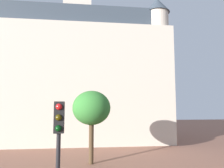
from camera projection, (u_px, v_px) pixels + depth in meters
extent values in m
cube|color=beige|center=(77.00, 88.00, 31.89)|extent=(23.80, 15.36, 14.42)
cube|color=#38424C|center=(78.00, 33.00, 32.78)|extent=(21.90, 14.13, 2.40)
cube|color=beige|center=(77.00, 36.00, 32.71)|extent=(4.07, 4.07, 30.31)
cylinder|color=beige|center=(159.00, 76.00, 27.14)|extent=(2.80, 2.80, 16.63)
cone|color=#38424C|center=(157.00, 6.00, 28.13)|extent=(3.20, 3.20, 2.00)
cube|color=black|center=(59.00, 117.00, 6.18)|extent=(0.28, 0.24, 0.90)
sphere|color=red|center=(59.00, 107.00, 6.08)|extent=(0.18, 0.18, 0.18)
sphere|color=#3C3306|center=(59.00, 117.00, 6.05)|extent=(0.18, 0.18, 0.18)
sphere|color=#06330C|center=(58.00, 128.00, 6.02)|extent=(0.18, 0.18, 0.18)
cylinder|color=#4C3823|center=(91.00, 143.00, 17.18)|extent=(0.39, 0.39, 3.18)
ellipsoid|color=#387F33|center=(92.00, 108.00, 17.48)|extent=(3.07, 3.07, 2.77)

